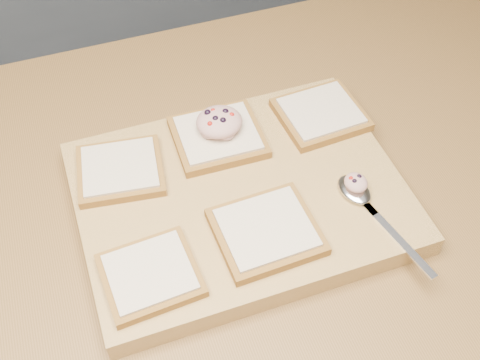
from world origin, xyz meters
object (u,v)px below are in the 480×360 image
object	(u,v)px
cutting_board	(240,197)
spoon	(360,197)
bread_far_center	(218,136)
tuna_salad_dollop	(219,122)

from	to	relation	value
cutting_board	spoon	distance (m)	0.17
cutting_board	bread_far_center	xyz separation A→B (m)	(0.00, 0.10, 0.03)
cutting_board	tuna_salad_dollop	bearing A→B (deg)	87.54
cutting_board	tuna_salad_dollop	xyz separation A→B (m)	(0.00, 0.10, 0.05)
bread_far_center	tuna_salad_dollop	world-z (taller)	tuna_salad_dollop
bread_far_center	spoon	bearing A→B (deg)	-48.89
tuna_salad_dollop	spoon	bearing A→B (deg)	-50.36
cutting_board	tuna_salad_dollop	distance (m)	0.12
spoon	bread_far_center	bearing A→B (deg)	131.11
tuna_salad_dollop	bread_far_center	bearing A→B (deg)	-133.89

